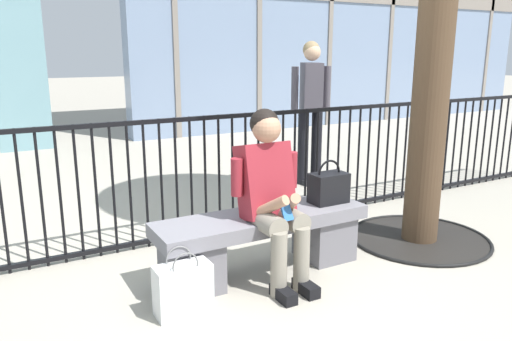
{
  "coord_description": "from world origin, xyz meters",
  "views": [
    {
      "loc": [
        -1.7,
        -2.94,
        1.59
      ],
      "look_at": [
        0.0,
        0.1,
        0.75
      ],
      "focal_mm": 34.69,
      "sensor_mm": 36.0,
      "label": 1
    }
  ],
  "objects_px": {
    "stone_bench": "(263,237)",
    "seated_person_with_phone": "(271,191)",
    "shopping_bag": "(183,289)",
    "handbag_on_bench": "(329,187)",
    "bystander_at_railing": "(311,102)"
  },
  "relations": [
    {
      "from": "seated_person_with_phone",
      "to": "handbag_on_bench",
      "type": "bearing_deg",
      "value": 11.44
    },
    {
      "from": "stone_bench",
      "to": "seated_person_with_phone",
      "type": "height_order",
      "value": "seated_person_with_phone"
    },
    {
      "from": "bystander_at_railing",
      "to": "stone_bench",
      "type": "bearing_deg",
      "value": -132.61
    },
    {
      "from": "seated_person_with_phone",
      "to": "handbag_on_bench",
      "type": "height_order",
      "value": "seated_person_with_phone"
    },
    {
      "from": "seated_person_with_phone",
      "to": "shopping_bag",
      "type": "height_order",
      "value": "seated_person_with_phone"
    },
    {
      "from": "seated_person_with_phone",
      "to": "bystander_at_railing",
      "type": "bearing_deg",
      "value": 49.12
    },
    {
      "from": "shopping_bag",
      "to": "bystander_at_railing",
      "type": "bearing_deg",
      "value": 41.47
    },
    {
      "from": "handbag_on_bench",
      "to": "shopping_bag",
      "type": "distance_m",
      "value": 1.4
    },
    {
      "from": "stone_bench",
      "to": "handbag_on_bench",
      "type": "bearing_deg",
      "value": -0.99
    },
    {
      "from": "stone_bench",
      "to": "seated_person_with_phone",
      "type": "bearing_deg",
      "value": -92.83
    },
    {
      "from": "stone_bench",
      "to": "bystander_at_railing",
      "type": "distance_m",
      "value": 2.73
    },
    {
      "from": "seated_person_with_phone",
      "to": "shopping_bag",
      "type": "distance_m",
      "value": 0.88
    },
    {
      "from": "seated_person_with_phone",
      "to": "shopping_bag",
      "type": "xyz_separation_m",
      "value": [
        -0.72,
        -0.15,
        -0.48
      ]
    },
    {
      "from": "handbag_on_bench",
      "to": "bystander_at_railing",
      "type": "height_order",
      "value": "bystander_at_railing"
    },
    {
      "from": "seated_person_with_phone",
      "to": "bystander_at_railing",
      "type": "distance_m",
      "value": 2.75
    }
  ]
}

